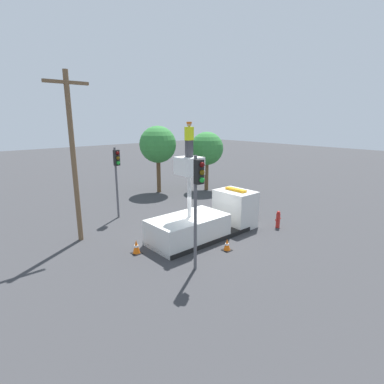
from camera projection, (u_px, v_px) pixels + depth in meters
The scene contains 11 objects.
ground_plane at pixel (200, 237), 16.77m from camera, with size 120.00×120.00×0.00m, color #38383A.
bucket_truck at pixel (206, 220), 16.87m from camera, with size 6.79×2.41×4.59m.
worker at pixel (189, 139), 14.98m from camera, with size 0.40×0.26×1.75m.
traffic_light_pole at pixel (198, 191), 12.35m from camera, with size 0.34×0.57×5.04m.
traffic_light_across at pixel (117, 169), 19.33m from camera, with size 0.34×0.57×4.70m.
fire_hydrant at pixel (278, 219), 18.18m from camera, with size 0.48×0.24×1.06m.
traffic_cone_rear at pixel (136, 247), 14.72m from camera, with size 0.46×0.46×0.71m.
traffic_cone_curbside at pixel (227, 245), 15.07m from camera, with size 0.43×0.43×0.61m.
tree_left_bg at pixel (207, 149), 27.13m from camera, with size 2.99×2.99×5.34m.
tree_right_bg at pixel (158, 145), 26.18m from camera, with size 3.22×3.22×5.89m.
utility_pole at pixel (73, 154), 15.36m from camera, with size 2.20×0.26×8.81m.
Camera 1 is at (-10.63, -11.52, 6.49)m, focal length 28.00 mm.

